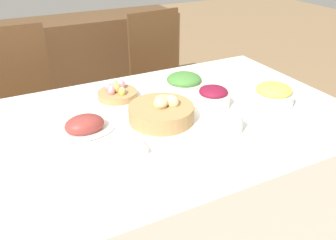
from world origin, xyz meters
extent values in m
plane|color=#937551|center=(0.00, 0.00, 0.00)|extent=(12.00, 12.00, 0.00)
cube|color=white|center=(0.00, 0.00, 0.37)|extent=(1.86, 1.16, 0.73)
cylinder|color=brown|center=(-0.71, 0.67, 0.23)|extent=(0.03, 0.03, 0.46)
cylinder|color=brown|center=(-0.32, 0.67, 0.23)|extent=(0.03, 0.03, 0.46)
cylinder|color=brown|center=(-0.71, 1.06, 0.23)|extent=(0.03, 0.03, 0.46)
cylinder|color=brown|center=(-0.32, 1.05, 0.23)|extent=(0.03, 0.03, 0.46)
cube|color=brown|center=(-0.51, 0.86, 0.47)|extent=(0.42, 0.42, 0.02)
cube|color=brown|center=(-0.51, 1.06, 0.74)|extent=(0.42, 0.02, 0.51)
cylinder|color=brown|center=(0.32, 0.65, 0.23)|extent=(0.03, 0.03, 0.46)
cylinder|color=brown|center=(0.70, 0.69, 0.23)|extent=(0.03, 0.03, 0.46)
cylinder|color=brown|center=(0.28, 1.03, 0.23)|extent=(0.03, 0.03, 0.46)
cylinder|color=brown|center=(0.66, 1.07, 0.23)|extent=(0.03, 0.03, 0.46)
cube|color=brown|center=(0.49, 0.86, 0.47)|extent=(0.46, 0.46, 0.02)
cube|color=brown|center=(0.47, 1.06, 0.74)|extent=(0.42, 0.06, 0.51)
cube|color=brown|center=(0.17, 1.67, 0.43)|extent=(1.46, 0.44, 0.86)
cylinder|color=#AD8451|center=(0.01, -0.01, 0.77)|extent=(0.30, 0.30, 0.07)
ellipsoid|color=#E0C184|center=(0.01, -0.01, 0.82)|extent=(0.10, 0.10, 0.05)
ellipsoid|color=#E0C184|center=(0.04, 0.00, 0.82)|extent=(0.09, 0.09, 0.05)
ellipsoid|color=#E0C184|center=(0.03, 0.02, 0.81)|extent=(0.10, 0.10, 0.05)
ellipsoid|color=#E0C184|center=(0.00, -0.02, 0.82)|extent=(0.09, 0.09, 0.06)
ellipsoid|color=#E0C184|center=(0.06, -0.02, 0.82)|extent=(0.07, 0.08, 0.06)
cylinder|color=#AD8451|center=(-0.09, 0.32, 0.75)|extent=(0.20, 0.20, 0.03)
ellipsoid|color=pink|center=(-0.12, 0.35, 0.78)|extent=(0.04, 0.04, 0.05)
ellipsoid|color=pink|center=(-0.11, 0.32, 0.78)|extent=(0.04, 0.04, 0.05)
ellipsoid|color=#7FCC7A|center=(-0.08, 0.36, 0.78)|extent=(0.04, 0.04, 0.05)
ellipsoid|color=#60B2E0|center=(-0.07, 0.27, 0.78)|extent=(0.04, 0.04, 0.05)
ellipsoid|color=#F29E4C|center=(-0.09, 0.32, 0.78)|extent=(0.04, 0.04, 0.05)
ellipsoid|color=#F4D151|center=(-0.08, 0.27, 0.78)|extent=(0.04, 0.04, 0.05)
ellipsoid|color=pink|center=(-0.12, 0.30, 0.78)|extent=(0.04, 0.04, 0.05)
ellipsoid|color=pink|center=(-0.05, 0.35, 0.78)|extent=(0.04, 0.04, 0.05)
ellipsoid|color=silver|center=(-0.33, 0.05, 0.74)|extent=(0.26, 0.19, 0.01)
ellipsoid|color=brown|center=(-0.33, 0.05, 0.76)|extent=(0.17, 0.13, 0.09)
cylinder|color=silver|center=(0.26, 0.23, 0.76)|extent=(0.22, 0.22, 0.06)
ellipsoid|color=#478438|center=(0.26, 0.23, 0.80)|extent=(0.19, 0.19, 0.07)
cylinder|color=silver|center=(0.30, 0.01, 0.76)|extent=(0.17, 0.17, 0.07)
ellipsoid|color=maroon|center=(0.30, 0.01, 0.81)|extent=(0.14, 0.14, 0.05)
cylinder|color=silver|center=(0.58, -0.11, 0.76)|extent=(0.21, 0.21, 0.07)
ellipsoid|color=#F4DB4C|center=(0.58, -0.11, 0.81)|extent=(0.18, 0.18, 0.06)
cylinder|color=silver|center=(0.02, -0.41, 0.74)|extent=(0.24, 0.24, 0.01)
cube|color=#B7B7BC|center=(-0.12, -0.41, 0.73)|extent=(0.01, 0.16, 0.00)
cube|color=#B7B7BC|center=(0.17, -0.41, 0.73)|extent=(0.01, 0.16, 0.00)
cube|color=#B7B7BC|center=(0.20, -0.41, 0.73)|extent=(0.01, 0.16, 0.00)
cylinder|color=silver|center=(0.24, -0.25, 0.77)|extent=(0.06, 0.06, 0.09)
cube|color=silver|center=(-0.23, -0.20, 0.75)|extent=(0.14, 0.08, 0.03)
camera|label=1|loc=(-0.62, -1.31, 1.52)|focal=38.00mm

